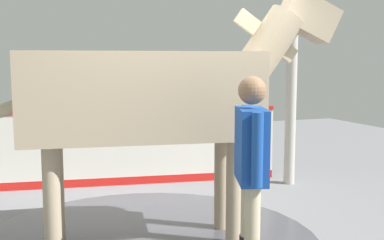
# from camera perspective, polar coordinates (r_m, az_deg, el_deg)

# --- Properties ---
(ground_plane) EXTENTS (16.00, 16.00, 0.02)m
(ground_plane) POSITION_cam_1_polar(r_m,az_deg,el_deg) (5.17, -2.82, -13.74)
(ground_plane) COLOR gray
(barrier_wall) EXTENTS (4.45, 0.79, 1.14)m
(barrier_wall) POSITION_cam_1_polar(r_m,az_deg,el_deg) (7.08, -7.67, -3.56)
(barrier_wall) COLOR silver
(barrier_wall) RESTS_ON ground
(roof_post_near) EXTENTS (0.16, 0.16, 3.18)m
(roof_post_near) POSITION_cam_1_polar(r_m,az_deg,el_deg) (7.11, 11.89, 5.03)
(roof_post_near) COLOR #B7B2A8
(roof_post_near) RESTS_ON ground
(horse) EXTENTS (3.62, 1.20, 2.57)m
(horse) POSITION_cam_1_polar(r_m,az_deg,el_deg) (4.68, -4.45, 2.97)
(horse) COLOR tan
(horse) RESTS_ON ground
(handler) EXTENTS (0.37, 0.65, 1.71)m
(handler) POSITION_cam_1_polar(r_m,az_deg,el_deg) (3.92, 7.12, -5.29)
(handler) COLOR black
(handler) RESTS_ON ground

